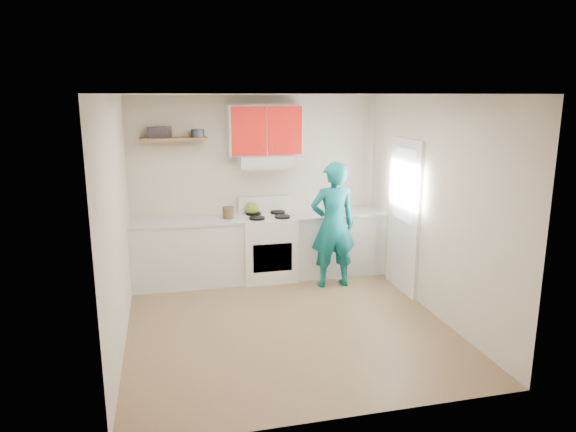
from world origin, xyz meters
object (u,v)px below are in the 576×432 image
object	(u,v)px
stove	(268,247)
crock	(228,213)
kettle	(252,208)
person	(333,225)
tin	(198,133)

from	to	relation	value
stove	crock	bearing A→B (deg)	-179.35
stove	kettle	size ratio (longest dim) A/B	4.42
crock	person	world-z (taller)	person
crock	tin	bearing A→B (deg)	155.84
kettle	crock	world-z (taller)	kettle
stove	person	bearing A→B (deg)	-32.68
tin	kettle	distance (m)	1.30
kettle	person	xyz separation A→B (m)	(1.01, -0.67, -0.14)
tin	stove	bearing A→B (deg)	-9.59
stove	kettle	distance (m)	0.61
stove	person	world-z (taller)	person
kettle	person	distance (m)	1.22
kettle	crock	xyz separation A→B (m)	(-0.36, -0.16, -0.02)
stove	person	distance (m)	1.04
tin	crock	bearing A→B (deg)	-24.16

